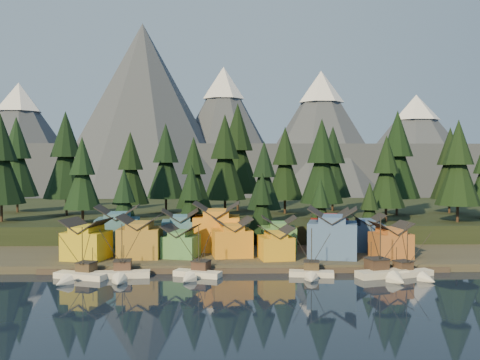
{
  "coord_description": "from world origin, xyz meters",
  "views": [
    {
      "loc": [
        -3.64,
        -87.74,
        21.67
      ],
      "look_at": [
        -0.6,
        30.0,
        17.56
      ],
      "focal_mm": 40.0,
      "sensor_mm": 36.0,
      "label": 1
    }
  ],
  "objects_px": {
    "boat_1": "(121,268)",
    "boat_5": "(385,265)",
    "house_back_0": "(118,227)",
    "boat_4": "(311,267)",
    "house_front_1": "(140,235)",
    "boat_6": "(413,268)",
    "boat_2": "(195,267)",
    "boat_0": "(77,270)",
    "house_back_1": "(180,228)",
    "house_front_0": "(87,238)"
  },
  "relations": [
    {
      "from": "boat_1",
      "to": "boat_5",
      "type": "bearing_deg",
      "value": -6.57
    },
    {
      "from": "house_back_0",
      "to": "boat_1",
      "type": "bearing_deg",
      "value": -82.12
    },
    {
      "from": "boat_4",
      "to": "house_front_1",
      "type": "bearing_deg",
      "value": 166.99
    },
    {
      "from": "boat_1",
      "to": "house_back_0",
      "type": "distance_m",
      "value": 23.63
    },
    {
      "from": "house_front_1",
      "to": "house_back_0",
      "type": "bearing_deg",
      "value": 127.64
    },
    {
      "from": "boat_1",
      "to": "boat_4",
      "type": "xyz_separation_m",
      "value": [
        35.33,
        0.26,
        -0.07
      ]
    },
    {
      "from": "boat_5",
      "to": "boat_6",
      "type": "height_order",
      "value": "boat_5"
    },
    {
      "from": "boat_2",
      "to": "house_front_1",
      "type": "bearing_deg",
      "value": 153.54
    },
    {
      "from": "boat_0",
      "to": "boat_5",
      "type": "bearing_deg",
      "value": 19.44
    },
    {
      "from": "house_front_1",
      "to": "house_back_0",
      "type": "xyz_separation_m",
      "value": [
        -6.42,
        8.71,
        0.69
      ]
    },
    {
      "from": "boat_0",
      "to": "boat_2",
      "type": "bearing_deg",
      "value": 23.36
    },
    {
      "from": "house_back_0",
      "to": "house_back_1",
      "type": "height_order",
      "value": "house_back_0"
    },
    {
      "from": "boat_6",
      "to": "house_front_1",
      "type": "bearing_deg",
      "value": 144.03
    },
    {
      "from": "boat_1",
      "to": "boat_4",
      "type": "distance_m",
      "value": 35.33
    },
    {
      "from": "boat_4",
      "to": "boat_0",
      "type": "bearing_deg",
      "value": -169.85
    },
    {
      "from": "boat_1",
      "to": "boat_4",
      "type": "bearing_deg",
      "value": -4.96
    },
    {
      "from": "house_front_1",
      "to": "boat_6",
      "type": "bearing_deg",
      "value": -13.69
    },
    {
      "from": "boat_0",
      "to": "boat_1",
      "type": "bearing_deg",
      "value": 25.49
    },
    {
      "from": "boat_4",
      "to": "boat_6",
      "type": "relative_size",
      "value": 0.97
    },
    {
      "from": "boat_1",
      "to": "house_back_1",
      "type": "relative_size",
      "value": 1.27
    },
    {
      "from": "boat_4",
      "to": "house_back_0",
      "type": "relative_size",
      "value": 0.98
    },
    {
      "from": "boat_1",
      "to": "house_back_0",
      "type": "xyz_separation_m",
      "value": [
        -5.13,
        22.55,
        4.87
      ]
    },
    {
      "from": "boat_2",
      "to": "house_back_1",
      "type": "distance_m",
      "value": 23.73
    },
    {
      "from": "boat_6",
      "to": "house_front_1",
      "type": "height_order",
      "value": "house_front_1"
    },
    {
      "from": "boat_5",
      "to": "house_front_1",
      "type": "height_order",
      "value": "boat_5"
    },
    {
      "from": "boat_5",
      "to": "boat_4",
      "type": "bearing_deg",
      "value": 158.07
    },
    {
      "from": "boat_1",
      "to": "boat_4",
      "type": "relative_size",
      "value": 1.16
    },
    {
      "from": "boat_4",
      "to": "house_back_0",
      "type": "height_order",
      "value": "house_back_0"
    },
    {
      "from": "boat_1",
      "to": "boat_5",
      "type": "relative_size",
      "value": 0.93
    },
    {
      "from": "boat_5",
      "to": "boat_6",
      "type": "bearing_deg",
      "value": -8.93
    },
    {
      "from": "boat_1",
      "to": "house_back_0",
      "type": "bearing_deg",
      "value": 97.45
    },
    {
      "from": "boat_0",
      "to": "boat_4",
      "type": "bearing_deg",
      "value": 21.07
    },
    {
      "from": "boat_5",
      "to": "house_back_1",
      "type": "xyz_separation_m",
      "value": [
        -39.95,
        24.44,
        3.86
      ]
    },
    {
      "from": "house_front_1",
      "to": "house_front_0",
      "type": "bearing_deg",
      "value": -169.14
    },
    {
      "from": "house_back_0",
      "to": "boat_2",
      "type": "bearing_deg",
      "value": -54.39
    },
    {
      "from": "house_front_0",
      "to": "house_back_1",
      "type": "xyz_separation_m",
      "value": [
        18.29,
        11.4,
        0.46
      ]
    },
    {
      "from": "boat_4",
      "to": "house_back_1",
      "type": "distance_m",
      "value": 35.43
    },
    {
      "from": "boat_6",
      "to": "house_back_0",
      "type": "bearing_deg",
      "value": 137.94
    },
    {
      "from": "boat_0",
      "to": "boat_4",
      "type": "distance_m",
      "value": 43.24
    },
    {
      "from": "boat_2",
      "to": "house_front_1",
      "type": "distance_m",
      "value": 18.61
    },
    {
      "from": "house_front_0",
      "to": "boat_4",
      "type": "bearing_deg",
      "value": -1.1
    },
    {
      "from": "boat_2",
      "to": "boat_5",
      "type": "distance_m",
      "value": 35.22
    },
    {
      "from": "boat_1",
      "to": "house_front_1",
      "type": "distance_m",
      "value": 14.52
    },
    {
      "from": "boat_2",
      "to": "house_back_0",
      "type": "bearing_deg",
      "value": 151.07
    },
    {
      "from": "boat_5",
      "to": "house_back_0",
      "type": "distance_m",
      "value": 59.05
    },
    {
      "from": "boat_2",
      "to": "boat_1",
      "type": "bearing_deg",
      "value": -157.02
    },
    {
      "from": "boat_1",
      "to": "boat_5",
      "type": "distance_m",
      "value": 48.85
    },
    {
      "from": "boat_5",
      "to": "house_back_1",
      "type": "distance_m",
      "value": 46.99
    },
    {
      "from": "house_front_0",
      "to": "house_back_0",
      "type": "bearing_deg",
      "value": 81.55
    },
    {
      "from": "boat_6",
      "to": "house_front_0",
      "type": "relative_size",
      "value": 1.04
    }
  ]
}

